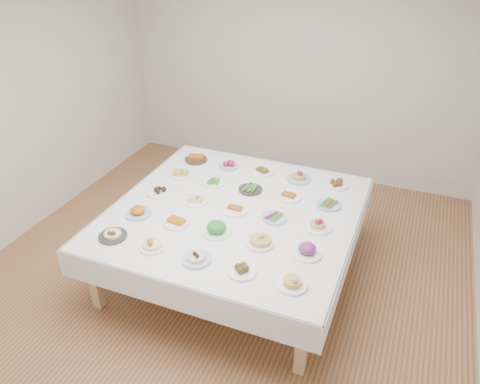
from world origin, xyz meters
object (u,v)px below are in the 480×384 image
at_px(dish_0, 112,231).
at_px(display_table, 234,215).
at_px(dish_24, 337,183).
at_px(dish_12, 235,207).

bearing_deg(dish_0, display_table, 44.55).
bearing_deg(display_table, dish_24, 45.40).
relative_size(display_table, dish_12, 9.04).
relative_size(dish_0, dish_12, 0.97).
distance_m(display_table, dish_0, 1.20).
distance_m(dish_0, dish_24, 2.40).
relative_size(display_table, dish_0, 9.36).
bearing_deg(dish_24, dish_12, -134.07).
height_order(dish_0, dish_24, dish_0).
bearing_deg(dish_0, dish_12, 44.02).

